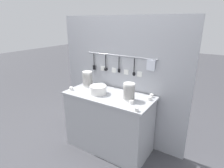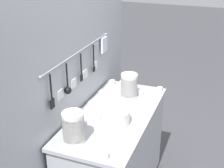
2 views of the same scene
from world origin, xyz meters
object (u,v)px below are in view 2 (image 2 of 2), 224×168
at_px(bowl_stack_short_front, 129,86).
at_px(plate_stack, 114,117).
at_px(bowl_stack_back_corner, 73,128).
at_px(cup_edge_far, 141,93).
at_px(cup_edge_near, 105,155).
at_px(cup_mid_row, 160,89).
at_px(cup_by_caddy, 122,83).
at_px(cup_back_left, 112,82).
at_px(steel_mixing_bowl, 77,123).

xyz_separation_m(bowl_stack_short_front, plate_stack, (-0.46, -0.03, -0.06)).
distance_m(bowl_stack_back_corner, cup_edge_far, 0.91).
distance_m(cup_edge_near, cup_mid_row, 1.11).
xyz_separation_m(bowl_stack_back_corner, cup_edge_far, (0.88, -0.23, -0.09)).
xyz_separation_m(cup_by_caddy, cup_back_left, (-0.01, 0.10, 0.00)).
bearing_deg(steel_mixing_bowl, plate_stack, -62.01).
height_order(steel_mixing_bowl, cup_back_left, cup_back_left).
bearing_deg(cup_by_caddy, bowl_stack_back_corner, -179.82).
bearing_deg(steel_mixing_bowl, bowl_stack_short_front, -20.12).
relative_size(cup_by_caddy, cup_edge_far, 1.00).
xyz_separation_m(bowl_stack_short_front, cup_mid_row, (0.22, -0.23, -0.09)).
bearing_deg(cup_by_caddy, plate_stack, -165.68).
xyz_separation_m(steel_mixing_bowl, cup_back_left, (0.81, 0.02, 0.00)).
bearing_deg(bowl_stack_short_front, cup_by_caddy, 32.09).
distance_m(bowl_stack_short_front, plate_stack, 0.47).
distance_m(plate_stack, cup_back_left, 0.73).
height_order(bowl_stack_short_front, cup_by_caddy, bowl_stack_short_front).
bearing_deg(bowl_stack_short_front, cup_mid_row, -46.49).
height_order(bowl_stack_back_corner, steel_mixing_bowl, bowl_stack_back_corner).
relative_size(plate_stack, cup_mid_row, 4.55).
relative_size(bowl_stack_short_front, steel_mixing_bowl, 1.66).
bearing_deg(cup_back_left, bowl_stack_short_front, -131.70).
height_order(bowl_stack_short_front, cup_edge_far, bowl_stack_short_front).
bearing_deg(cup_edge_near, bowl_stack_back_corner, 71.12).
xyz_separation_m(cup_back_left, cup_mid_row, (0.01, -0.47, 0.00)).
height_order(steel_mixing_bowl, cup_edge_near, cup_edge_near).
bearing_deg(bowl_stack_short_front, cup_edge_far, -46.01).
bearing_deg(bowl_stack_short_front, cup_edge_near, -171.70).
height_order(cup_edge_far, cup_mid_row, same).
height_order(bowl_stack_back_corner, plate_stack, bowl_stack_back_corner).
xyz_separation_m(cup_edge_near, cup_edge_far, (0.97, 0.04, 0.00)).
distance_m(steel_mixing_bowl, cup_edge_far, 0.75).
bearing_deg(cup_back_left, plate_stack, -158.02).
height_order(steel_mixing_bowl, cup_mid_row, cup_mid_row).
relative_size(cup_edge_near, cup_back_left, 1.00).
height_order(plate_stack, cup_mid_row, plate_stack).
xyz_separation_m(bowl_stack_back_corner, cup_back_left, (1.01, 0.10, -0.09)).
distance_m(bowl_stack_short_front, cup_by_caddy, 0.28).
xyz_separation_m(steel_mixing_bowl, cup_edge_far, (0.68, -0.31, 0.00)).
relative_size(bowl_stack_short_front, cup_edge_far, 4.41).
relative_size(steel_mixing_bowl, cup_mid_row, 2.66).
bearing_deg(plate_stack, bowl_stack_short_front, 4.17).
bearing_deg(cup_edge_far, steel_mixing_bowl, 155.85).
relative_size(cup_edge_near, cup_mid_row, 1.00).
height_order(bowl_stack_back_corner, cup_mid_row, bowl_stack_back_corner).
bearing_deg(plate_stack, cup_edge_near, -167.26).
xyz_separation_m(steel_mixing_bowl, cup_by_caddy, (0.83, -0.08, 0.00)).
bearing_deg(cup_back_left, cup_edge_far, -111.71).
bearing_deg(bowl_stack_short_front, cup_back_left, 48.30).
bearing_deg(cup_edge_near, cup_edge_far, 2.52).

